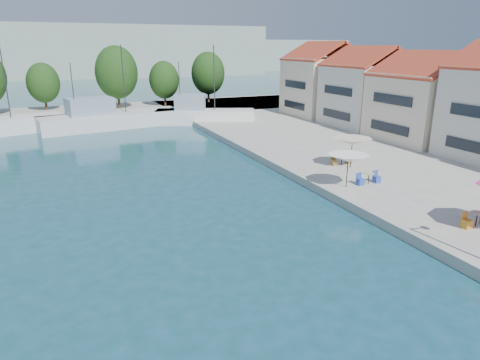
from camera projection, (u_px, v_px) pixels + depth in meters
name	position (u px, v px, depth m)	size (l,w,h in m)	color
quay_right	(429.00, 150.00, 39.98)	(32.00, 92.00, 0.60)	gray
quay_far	(69.00, 114.00, 60.99)	(90.00, 16.00, 0.60)	gray
hill_east	(179.00, 55.00, 176.41)	(140.00, 40.00, 12.00)	#919E92
building_04	(427.00, 95.00, 41.95)	(9.00, 8.80, 9.20)	beige
building_05	(367.00, 85.00, 49.76)	(8.40, 8.80, 9.70)	silver
building_06	(323.00, 78.00, 57.56)	(9.00, 8.80, 10.20)	beige
trawler_03	(109.00, 119.00, 52.27)	(17.67, 7.31, 10.20)	silver
trawler_04	(203.00, 116.00, 55.03)	(12.84, 7.85, 10.20)	silver
tree_05	(43.00, 83.00, 61.94)	(4.59, 4.59, 6.80)	#3F2B19
tree_06	(116.00, 72.00, 63.24)	(6.19, 6.19, 9.16)	#3F2B19
tree_07	(164.00, 80.00, 66.80)	(4.63, 4.63, 6.86)	#3F2B19
tree_08	(208.00, 73.00, 70.67)	(5.53, 5.53, 8.18)	#3F2B19
umbrella_white	(348.00, 158.00, 28.01)	(2.72, 2.72, 2.26)	black
umbrella_cream	(352.00, 141.00, 32.64)	(3.04, 3.04, 2.34)	black
cafe_table_01	(476.00, 221.00, 22.37)	(1.82, 0.70, 0.76)	black
cafe_table_02	(368.00, 180.00, 29.23)	(1.82, 0.70, 0.76)	black
cafe_table_03	(341.00, 161.00, 33.99)	(1.82, 0.70, 0.76)	black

